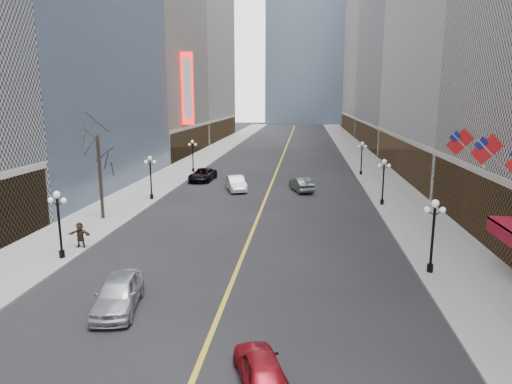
% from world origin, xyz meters
% --- Properties ---
extents(sidewalk_east, '(6.00, 230.00, 0.15)m').
position_xyz_m(sidewalk_east, '(14.00, 70.00, 0.07)').
color(sidewalk_east, gray).
rests_on(sidewalk_east, ground).
extents(sidewalk_west, '(6.00, 230.00, 0.15)m').
position_xyz_m(sidewalk_west, '(-14.00, 70.00, 0.07)').
color(sidewalk_west, gray).
rests_on(sidewalk_west, ground).
extents(lane_line, '(0.25, 200.00, 0.02)m').
position_xyz_m(lane_line, '(0.00, 80.00, 0.01)').
color(lane_line, gold).
rests_on(lane_line, ground).
extents(bldg_east_c, '(26.60, 40.60, 48.80)m').
position_xyz_m(bldg_east_c, '(29.88, 106.00, 24.18)').
color(bldg_east_c, gray).
rests_on(bldg_east_c, ground).
extents(bldg_east_d, '(26.60, 46.60, 62.80)m').
position_xyz_m(bldg_east_d, '(29.90, 149.00, 31.17)').
color(bldg_east_d, '#B2A494').
rests_on(bldg_east_d, ground).
extents(bldg_west_c, '(26.60, 30.60, 50.80)m').
position_xyz_m(bldg_west_c, '(-29.88, 87.00, 25.19)').
color(bldg_west_c, '#B2A494').
rests_on(bldg_west_c, ground).
extents(streetlamp_east_1, '(1.26, 0.44, 4.52)m').
position_xyz_m(streetlamp_east_1, '(11.80, 30.00, 2.90)').
color(streetlamp_east_1, black).
rests_on(streetlamp_east_1, sidewalk_east).
extents(streetlamp_east_2, '(1.26, 0.44, 4.52)m').
position_xyz_m(streetlamp_east_2, '(11.80, 48.00, 2.90)').
color(streetlamp_east_2, black).
rests_on(streetlamp_east_2, sidewalk_east).
extents(streetlamp_east_3, '(1.26, 0.44, 4.52)m').
position_xyz_m(streetlamp_east_3, '(11.80, 66.00, 2.90)').
color(streetlamp_east_3, black).
rests_on(streetlamp_east_3, sidewalk_east).
extents(streetlamp_west_1, '(1.26, 0.44, 4.52)m').
position_xyz_m(streetlamp_west_1, '(-11.80, 30.00, 2.90)').
color(streetlamp_west_1, black).
rests_on(streetlamp_west_1, sidewalk_west).
extents(streetlamp_west_2, '(1.26, 0.44, 4.52)m').
position_xyz_m(streetlamp_west_2, '(-11.80, 48.00, 2.90)').
color(streetlamp_west_2, black).
rests_on(streetlamp_west_2, sidewalk_west).
extents(streetlamp_west_3, '(1.26, 0.44, 4.52)m').
position_xyz_m(streetlamp_west_3, '(-11.80, 66.00, 2.90)').
color(streetlamp_west_3, black).
rests_on(streetlamp_west_3, sidewalk_west).
extents(flag_4, '(2.87, 0.12, 2.87)m').
position_xyz_m(flag_4, '(15.31, 32.00, 7.29)').
color(flag_4, '#B2B2B7').
rests_on(flag_4, ground).
extents(flag_5, '(2.87, 0.12, 2.87)m').
position_xyz_m(flag_5, '(15.31, 37.00, 7.29)').
color(flag_5, '#B2B2B7').
rests_on(flag_5, ground).
extents(awning_c, '(1.40, 4.00, 0.93)m').
position_xyz_m(awning_c, '(16.11, 30.00, 3.08)').
color(awning_c, maroon).
rests_on(awning_c, ground).
extents(theatre_marquee, '(2.00, 0.55, 12.00)m').
position_xyz_m(theatre_marquee, '(-15.88, 80.00, 12.00)').
color(theatre_marquee, red).
rests_on(theatre_marquee, ground).
extents(tree_west_far, '(3.60, 3.60, 7.92)m').
position_xyz_m(tree_west_far, '(-13.50, 40.00, 6.24)').
color(tree_west_far, '#2D231C').
rests_on(tree_west_far, sidewalk_west).
extents(car_nb_near, '(2.90, 5.32, 1.72)m').
position_xyz_m(car_nb_near, '(-5.18, 23.48, 0.86)').
color(car_nb_near, silver).
rests_on(car_nb_near, ground).
extents(car_nb_mid, '(3.33, 5.46, 1.70)m').
position_xyz_m(car_nb_mid, '(-3.78, 53.98, 0.85)').
color(car_nb_mid, silver).
rests_on(car_nb_mid, ground).
extents(car_nb_far, '(2.95, 5.92, 1.61)m').
position_xyz_m(car_nb_far, '(-9.00, 59.72, 0.81)').
color(car_nb_far, black).
rests_on(car_nb_far, ground).
extents(car_sb_mid, '(2.81, 4.32, 1.37)m').
position_xyz_m(car_sb_mid, '(2.61, 18.06, 0.68)').
color(car_sb_mid, maroon).
rests_on(car_sb_mid, ground).
extents(car_sb_far, '(3.09, 5.16, 1.61)m').
position_xyz_m(car_sb_far, '(3.72, 54.41, 0.80)').
color(car_sb_far, '#414648').
rests_on(car_sb_far, ground).
extents(ped_west_far, '(1.70, 0.54, 1.82)m').
position_xyz_m(ped_west_far, '(-11.60, 32.19, 1.06)').
color(ped_west_far, '#2D2419').
rests_on(ped_west_far, sidewalk_west).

